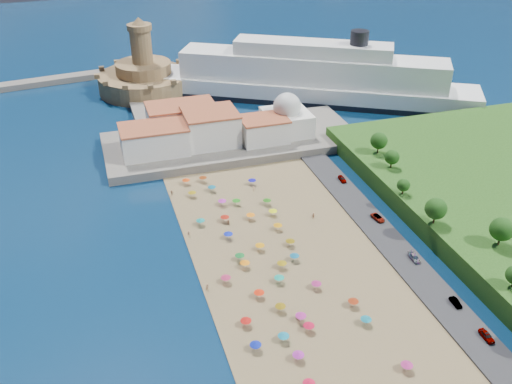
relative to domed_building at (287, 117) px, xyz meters
name	(u,v)px	position (x,y,z in m)	size (l,w,h in m)	color
ground	(271,270)	(-30.00, -71.00, -8.97)	(700.00, 700.00, 0.00)	#071938
terrace	(232,141)	(-20.00, 2.00, -7.47)	(90.00, 36.00, 3.00)	#59544C
jetty	(156,113)	(-42.00, 37.00, -7.77)	(18.00, 70.00, 2.40)	#59544C
waterfront_buildings	(195,128)	(-33.05, 2.64, -1.10)	(57.00, 29.00, 11.00)	silver
domed_building	(287,117)	(0.00, 0.00, 0.00)	(16.00, 16.00, 15.00)	silver
fortress	(144,77)	(-42.00, 67.00, -2.29)	(40.00, 40.00, 32.40)	#97774B
cruise_ship	(312,79)	(24.02, 35.30, 0.02)	(131.36, 86.15, 30.38)	black
beach_parasols	(281,291)	(-31.10, -81.93, -6.83)	(30.95, 117.01, 2.20)	gray
beachgoers	(240,244)	(-34.66, -59.63, -7.86)	(38.42, 99.96, 1.90)	tan
parked_cars	(404,246)	(6.00, -73.42, -7.59)	(2.91, 76.59, 1.44)	gray
hillside_trees	(466,224)	(18.34, -80.45, 1.24)	(16.49, 103.49, 7.79)	#382314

